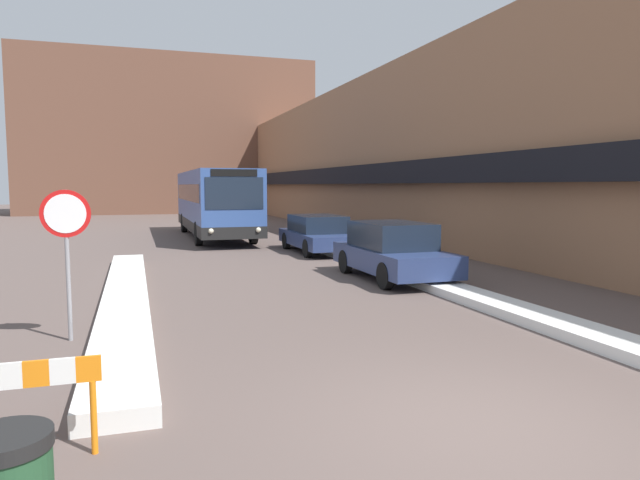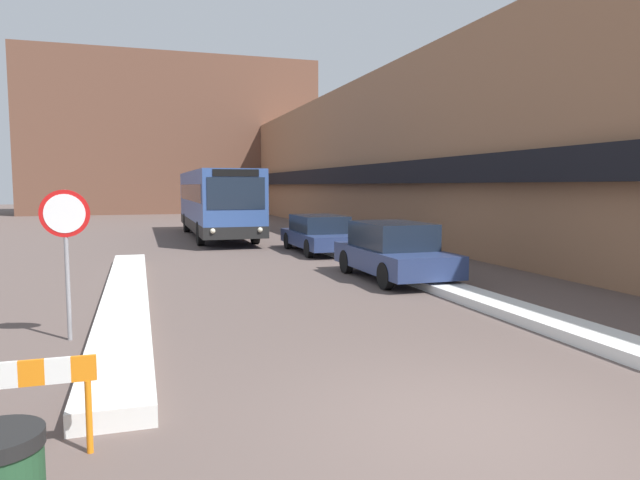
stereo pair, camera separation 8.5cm
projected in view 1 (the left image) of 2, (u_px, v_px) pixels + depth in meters
The scene contains 10 objects.
ground_plane at pixel (477, 425), 5.98m from camera, with size 160.00×160.00×0.00m, color brown.
building_row_right at pixel (387, 159), 31.39m from camera, with size 5.50×60.00×7.93m.
building_backdrop_far at pixel (170, 137), 53.35m from camera, with size 26.00×8.00×14.08m.
snow_bank_left at pixel (126, 297), 12.19m from camera, with size 0.90×13.59×0.25m.
snow_bank_right at pixel (422, 280), 14.59m from camera, with size 0.90×14.47×0.19m.
city_bus at pixel (214, 202), 27.47m from camera, with size 2.59×11.86×3.17m.
parked_car_front at pixel (392, 251), 15.31m from camera, with size 1.89×4.42×1.52m.
parked_car_back at pixel (318, 233), 21.51m from camera, with size 1.94×4.71×1.39m.
stop_sign at pixel (66, 232), 9.07m from camera, with size 0.76×0.08×2.44m.
construction_barricade at pixel (37, 390), 5.15m from camera, with size 1.10×0.06×0.94m.
Camera 1 is at (-3.36, -4.97, 2.51)m, focal length 32.00 mm.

